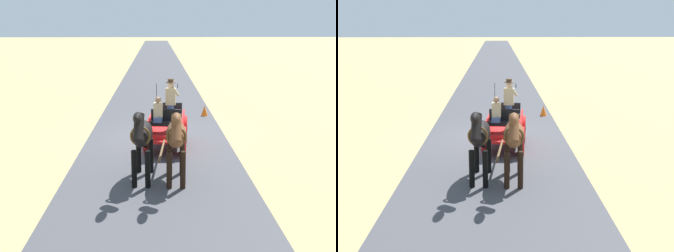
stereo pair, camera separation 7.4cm
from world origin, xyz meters
TOP-DOWN VIEW (x-y plane):
  - ground_plane at (0.00, 0.00)m, footprint 200.00×200.00m
  - road_surface at (0.00, 0.00)m, footprint 5.35×160.00m
  - horse_drawn_carriage at (-0.35, 0.95)m, footprint 1.64×4.52m
  - horse_near_side at (-0.52, 4.01)m, footprint 0.63×2.13m
  - horse_off_side at (0.41, 3.92)m, footprint 0.66×2.13m
  - traffic_cone at (-2.27, -3.81)m, footprint 0.32×0.32m

SIDE VIEW (x-z plane):
  - ground_plane at x=0.00m, z-range 0.00..0.00m
  - road_surface at x=0.00m, z-range 0.00..0.01m
  - traffic_cone at x=-2.27m, z-range 0.00..0.50m
  - horse_drawn_carriage at x=-0.35m, z-range -0.43..2.07m
  - horse_near_side at x=-0.52m, z-range 0.22..2.43m
  - horse_off_side at x=0.41m, z-range 0.22..2.43m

